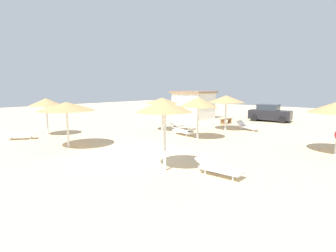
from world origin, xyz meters
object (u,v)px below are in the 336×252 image
object	(u,v)px
lounger_2	(181,127)
lounger_5	(247,126)
parasol_5	(226,99)
beach_cabana	(194,105)
parasol_4	(165,107)
lounger_0	(19,135)
bench_0	(226,120)
lounger_4	(218,168)
parasol_1	(198,102)
lounger_1	(184,131)
parasol_0	(46,102)
parked_car	(270,113)
parasol_6	(66,106)
parasol_2	(162,101)

from	to	relation	value
lounger_2	lounger_5	bearing A→B (deg)	42.95
parasol_5	beach_cabana	xyz separation A→B (m)	(-6.69, 4.72, -0.98)
parasol_4	lounger_0	bearing A→B (deg)	-172.02
bench_0	lounger_4	bearing A→B (deg)	-61.44
parasol_1	lounger_1	bearing A→B (deg)	161.93
lounger_5	beach_cabana	bearing A→B (deg)	156.06
parasol_0	parked_car	bearing A→B (deg)	64.75
parasol_5	lounger_0	bearing A→B (deg)	-123.25
lounger_0	parasol_5	bearing A→B (deg)	56.75
parasol_6	parked_car	world-z (taller)	parasol_6
parasol_6	lounger_2	world-z (taller)	parasol_6
lounger_5	parked_car	size ratio (longest dim) A/B	0.47
parasol_5	beach_cabana	size ratio (longest dim) A/B	0.74
parasol_0	lounger_1	size ratio (longest dim) A/B	1.34
parasol_4	lounger_2	distance (m)	10.65
lounger_5	lounger_4	bearing A→B (deg)	-69.89
parasol_2	parasol_5	size ratio (longest dim) A/B	0.90
parasol_0	beach_cabana	bearing A→B (deg)	83.99
parasol_1	beach_cabana	xyz separation A→B (m)	(-7.19, 9.24, -0.95)
bench_0	parked_car	size ratio (longest dim) A/B	0.37
lounger_0	lounger_2	xyz separation A→B (m)	(5.67, 10.09, 0.00)
parasol_2	bench_0	xyz separation A→B (m)	(1.67, 7.06, -2.05)
parasol_4	parasol_5	world-z (taller)	parasol_4
lounger_1	lounger_2	distance (m)	2.17
beach_cabana	parked_car	bearing A→B (deg)	24.50
lounger_2	parked_car	world-z (taller)	parked_car
lounger_0	parked_car	bearing A→B (deg)	67.02
parasol_1	lounger_2	xyz separation A→B (m)	(-3.08, 2.02, -2.17)
parasol_6	bench_0	distance (m)	15.14
parasol_2	lounger_4	size ratio (longest dim) A/B	1.37
parasol_2	lounger_0	world-z (taller)	parasol_2
lounger_0	parked_car	world-z (taller)	parked_car
parasol_4	beach_cabana	size ratio (longest dim) A/B	0.74
lounger_5	parasol_1	bearing A→B (deg)	-98.42
beach_cabana	lounger_4	bearing A→B (deg)	-50.55
parasol_0	parked_car	xyz separation A→B (m)	(8.77, 18.60, -1.57)
lounger_1	lounger_5	distance (m)	5.69
parasol_5	beach_cabana	world-z (taller)	beach_cabana
parasol_2	parked_car	distance (m)	12.44
bench_0	lounger_5	bearing A→B (deg)	-34.73
lounger_4	parasol_0	bearing A→B (deg)	-177.41
lounger_2	parked_car	size ratio (longest dim) A/B	0.47
lounger_0	lounger_4	distance (m)	13.92
lounger_0	parasol_1	bearing A→B (deg)	42.67
parasol_4	parked_car	distance (m)	19.26
parasol_0	parasol_6	size ratio (longest dim) A/B	0.85
lounger_2	bench_0	world-z (taller)	lounger_2
bench_0	beach_cabana	distance (m)	5.16
parasol_5	lounger_2	xyz separation A→B (m)	(-2.58, -2.49, -2.20)
lounger_5	beach_cabana	distance (m)	8.87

